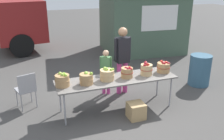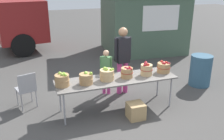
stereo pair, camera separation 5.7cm
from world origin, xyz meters
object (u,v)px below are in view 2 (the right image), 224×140
at_px(apple_basket_green_2, 107,74).
at_px(apple_basket_red_2, 164,67).
at_px(apple_basket_green_1, 86,78).
at_px(apple_basket_red_0, 127,72).
at_px(apple_basket_red_1, 146,69).
at_px(folding_chair, 26,87).
at_px(trash_barrel, 200,70).
at_px(apple_basket_green_0, 62,80).
at_px(child_customer, 106,69).
at_px(vendor_adult, 123,56).
at_px(produce_crate, 136,111).
at_px(market_table, 116,80).

bearing_deg(apple_basket_green_2, apple_basket_red_2, 0.44).
distance_m(apple_basket_green_1, apple_basket_red_0, 0.94).
height_order(apple_basket_red_1, folding_chair, apple_basket_red_1).
bearing_deg(apple_basket_red_2, trash_barrel, 18.74).
bearing_deg(apple_basket_green_0, child_customer, 34.48).
height_order(vendor_adult, trash_barrel, vendor_adult).
distance_m(vendor_adult, produce_crate, 1.56).
xyz_separation_m(apple_basket_green_2, apple_basket_red_0, (0.46, -0.02, -0.00)).
relative_size(apple_basket_green_1, folding_chair, 0.35).
bearing_deg(produce_crate, market_table, 115.38).
height_order(market_table, apple_basket_red_2, apple_basket_red_2).
bearing_deg(folding_chair, child_customer, 165.99).
height_order(apple_basket_red_0, produce_crate, apple_basket_red_0).
bearing_deg(produce_crate, apple_basket_green_0, 159.83).
distance_m(apple_basket_red_0, trash_barrel, 2.55).
height_order(apple_basket_red_0, vendor_adult, vendor_adult).
bearing_deg(apple_basket_red_1, trash_barrel, 15.32).
bearing_deg(child_customer, vendor_adult, -165.97).
xyz_separation_m(apple_basket_green_0, apple_basket_red_2, (2.39, 0.01, -0.01)).
distance_m(apple_basket_green_2, apple_basket_red_0, 0.46).
height_order(apple_basket_red_1, trash_barrel, apple_basket_red_1).
relative_size(apple_basket_red_0, trash_barrel, 0.33).
distance_m(apple_basket_red_0, child_customer, 0.91).
bearing_deg(market_table, produce_crate, -64.62).
bearing_deg(apple_basket_red_1, vendor_adult, 109.21).
height_order(apple_basket_red_2, produce_crate, apple_basket_red_2).
distance_m(apple_basket_green_0, folding_chair, 1.10).
xyz_separation_m(market_table, produce_crate, (0.25, -0.53, -0.54)).
relative_size(folding_chair, trash_barrel, 0.99).
bearing_deg(apple_basket_green_0, produce_crate, -20.17).
height_order(market_table, produce_crate, market_table).
height_order(apple_basket_green_0, apple_basket_red_2, apple_basket_green_0).
distance_m(apple_basket_green_1, child_customer, 1.18).
relative_size(apple_basket_green_2, apple_basket_red_1, 1.08).
xyz_separation_m(apple_basket_red_0, child_customer, (-0.21, 0.87, -0.18)).
height_order(child_customer, folding_chair, child_customer).
bearing_deg(apple_basket_green_2, trash_barrel, 10.11).
bearing_deg(apple_basket_green_2, folding_chair, 156.42).
bearing_deg(market_table, apple_basket_red_2, 0.64).
xyz_separation_m(folding_chair, trash_barrel, (4.61, -0.22, -0.08)).
bearing_deg(produce_crate, apple_basket_red_1, 47.06).
bearing_deg(trash_barrel, apple_basket_red_2, -161.26).
relative_size(child_customer, trash_barrel, 1.36).
distance_m(apple_basket_green_1, apple_basket_red_2, 1.90).
bearing_deg(apple_basket_red_1, market_table, 178.62).
height_order(child_customer, produce_crate, child_customer).
distance_m(apple_basket_green_0, apple_basket_green_1, 0.50).
relative_size(apple_basket_green_0, apple_basket_red_1, 1.03).
relative_size(apple_basket_green_1, child_customer, 0.26).
distance_m(apple_basket_green_2, vendor_adult, 1.03).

